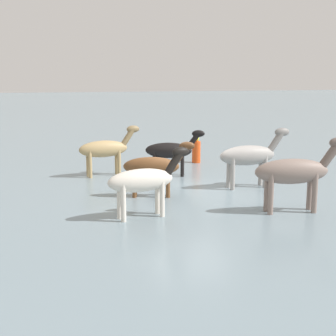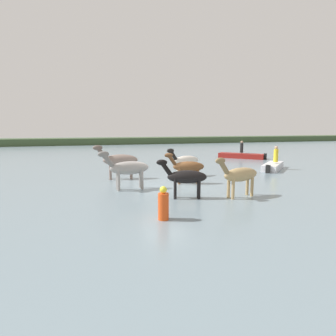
{
  "view_description": "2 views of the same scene",
  "coord_description": "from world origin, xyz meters",
  "px_view_note": "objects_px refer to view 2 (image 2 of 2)",
  "views": [
    {
      "loc": [
        4.41,
        15.01,
        3.77
      ],
      "look_at": [
        0.86,
        0.34,
        0.86
      ],
      "focal_mm": 53.22,
      "sensor_mm": 36.0,
      "label": 1
    },
    {
      "loc": [
        -4.18,
        -13.36,
        3.03
      ],
      "look_at": [
        0.21,
        0.37,
        0.92
      ],
      "focal_mm": 29.17,
      "sensor_mm": 36.0,
      "label": 2
    }
  ],
  "objects_px": {
    "buoy_channel_marker": "(163,205)",
    "horse_lead": "(185,177)",
    "horse_pinto_flank": "(128,168)",
    "person_spotter_bow": "(242,147)",
    "boat_tender_starboard": "(273,167)",
    "boat_launch_far": "(241,157)",
    "horse_dark_mare": "(187,167)",
    "person_watcher_seated": "(276,155)",
    "horse_mid_herd": "(119,160)",
    "horse_dun_straggler": "(239,175)",
    "horse_gray_outer": "(185,161)"
  },
  "relations": [
    {
      "from": "buoy_channel_marker",
      "to": "horse_lead",
      "type": "bearing_deg",
      "value": 54.54
    },
    {
      "from": "horse_pinto_flank",
      "to": "person_spotter_bow",
      "type": "xyz_separation_m",
      "value": [
        13.38,
        10.75,
        0.06
      ]
    },
    {
      "from": "boat_tender_starboard",
      "to": "person_spotter_bow",
      "type": "height_order",
      "value": "person_spotter_bow"
    },
    {
      "from": "horse_pinto_flank",
      "to": "boat_launch_far",
      "type": "height_order",
      "value": "horse_pinto_flank"
    },
    {
      "from": "horse_lead",
      "to": "horse_dark_mare",
      "type": "xyz_separation_m",
      "value": [
        1.26,
        2.94,
        0.0
      ]
    },
    {
      "from": "horse_dark_mare",
      "to": "boat_launch_far",
      "type": "relative_size",
      "value": 0.54
    },
    {
      "from": "boat_tender_starboard",
      "to": "person_watcher_seated",
      "type": "xyz_separation_m",
      "value": [
        0.22,
        -0.01,
        0.95
      ]
    },
    {
      "from": "horse_pinto_flank",
      "to": "horse_mid_herd",
      "type": "bearing_deg",
      "value": -93.67
    },
    {
      "from": "horse_pinto_flank",
      "to": "person_watcher_seated",
      "type": "xyz_separation_m",
      "value": [
        11.52,
        3.34,
        0.03
      ]
    },
    {
      "from": "horse_mid_herd",
      "to": "boat_tender_starboard",
      "type": "relative_size",
      "value": 0.79
    },
    {
      "from": "horse_pinto_flank",
      "to": "horse_dark_mare",
      "type": "distance_m",
      "value": 3.38
    },
    {
      "from": "horse_lead",
      "to": "buoy_channel_marker",
      "type": "bearing_deg",
      "value": 72.17
    },
    {
      "from": "horse_dun_straggler",
      "to": "boat_launch_far",
      "type": "bearing_deg",
      "value": -133.32
    },
    {
      "from": "horse_pinto_flank",
      "to": "person_watcher_seated",
      "type": "distance_m",
      "value": 11.99
    },
    {
      "from": "horse_dark_mare",
      "to": "boat_tender_starboard",
      "type": "bearing_deg",
      "value": -146.31
    },
    {
      "from": "boat_launch_far",
      "to": "boat_tender_starboard",
      "type": "xyz_separation_m",
      "value": [
        -2.13,
        -7.46,
        -0.01
      ]
    },
    {
      "from": "horse_pinto_flank",
      "to": "buoy_channel_marker",
      "type": "relative_size",
      "value": 2.21
    },
    {
      "from": "horse_pinto_flank",
      "to": "buoy_channel_marker",
      "type": "distance_m",
      "value": 4.92
    },
    {
      "from": "horse_mid_herd",
      "to": "boat_launch_far",
      "type": "bearing_deg",
      "value": -144.04
    },
    {
      "from": "horse_pinto_flank",
      "to": "horse_dun_straggler",
      "type": "distance_m",
      "value": 5.35
    },
    {
      "from": "horse_gray_outer",
      "to": "boat_launch_far",
      "type": "distance_m",
      "value": 12.47
    },
    {
      "from": "horse_dun_straggler",
      "to": "horse_gray_outer",
      "type": "relative_size",
      "value": 1.01
    },
    {
      "from": "horse_dun_straggler",
      "to": "person_watcher_seated",
      "type": "bearing_deg",
      "value": -148.35
    },
    {
      "from": "horse_pinto_flank",
      "to": "buoy_channel_marker",
      "type": "bearing_deg",
      "value": 90.26
    },
    {
      "from": "person_watcher_seated",
      "to": "horse_mid_herd",
      "type": "bearing_deg",
      "value": -178.56
    },
    {
      "from": "buoy_channel_marker",
      "to": "horse_dun_straggler",
      "type": "bearing_deg",
      "value": 24.58
    },
    {
      "from": "person_spotter_bow",
      "to": "person_watcher_seated",
      "type": "relative_size",
      "value": 1.0
    },
    {
      "from": "horse_gray_outer",
      "to": "person_watcher_seated",
      "type": "distance_m",
      "value": 7.49
    },
    {
      "from": "horse_pinto_flank",
      "to": "person_watcher_seated",
      "type": "bearing_deg",
      "value": -167.88
    },
    {
      "from": "horse_pinto_flank",
      "to": "horse_dun_straggler",
      "type": "xyz_separation_m",
      "value": [
        4.41,
        -3.02,
        -0.07
      ]
    },
    {
      "from": "horse_dun_straggler",
      "to": "boat_tender_starboard",
      "type": "bearing_deg",
      "value": -147.4
    },
    {
      "from": "horse_pinto_flank",
      "to": "person_watcher_seated",
      "type": "height_order",
      "value": "horse_pinto_flank"
    },
    {
      "from": "boat_launch_far",
      "to": "boat_tender_starboard",
      "type": "height_order",
      "value": "boat_launch_far"
    },
    {
      "from": "horse_gray_outer",
      "to": "person_watcher_seated",
      "type": "xyz_separation_m",
      "value": [
        7.45,
        0.73,
        0.11
      ]
    },
    {
      "from": "horse_lead",
      "to": "horse_dun_straggler",
      "type": "height_order",
      "value": "horse_dun_straggler"
    },
    {
      "from": "horse_lead",
      "to": "horse_mid_herd",
      "type": "height_order",
      "value": "horse_mid_herd"
    },
    {
      "from": "horse_mid_herd",
      "to": "horse_lead",
      "type": "bearing_deg",
      "value": 116.84
    },
    {
      "from": "horse_dark_mare",
      "to": "buoy_channel_marker",
      "type": "distance_m",
      "value": 6.13
    },
    {
      "from": "horse_dark_mare",
      "to": "horse_gray_outer",
      "type": "distance_m",
      "value": 2.26
    },
    {
      "from": "horse_dark_mare",
      "to": "horse_gray_outer",
      "type": "relative_size",
      "value": 0.94
    },
    {
      "from": "buoy_channel_marker",
      "to": "boat_tender_starboard",
      "type": "bearing_deg",
      "value": 36.99
    },
    {
      "from": "horse_mid_herd",
      "to": "boat_launch_far",
      "type": "xyz_separation_m",
      "value": [
        13.45,
        7.75,
        -0.96
      ]
    },
    {
      "from": "buoy_channel_marker",
      "to": "horse_mid_herd",
      "type": "bearing_deg",
      "value": 92.82
    },
    {
      "from": "person_watcher_seated",
      "to": "buoy_channel_marker",
      "type": "xyz_separation_m",
      "value": [
        -11.15,
        -8.22,
        -0.6
      ]
    },
    {
      "from": "horse_lead",
      "to": "horse_gray_outer",
      "type": "height_order",
      "value": "horse_gray_outer"
    },
    {
      "from": "boat_launch_far",
      "to": "horse_dark_mare",
      "type": "bearing_deg",
      "value": 91.63
    },
    {
      "from": "horse_lead",
      "to": "horse_dun_straggler",
      "type": "distance_m",
      "value": 2.4
    },
    {
      "from": "horse_dun_straggler",
      "to": "boat_launch_far",
      "type": "distance_m",
      "value": 16.53
    },
    {
      "from": "horse_dark_mare",
      "to": "buoy_channel_marker",
      "type": "xyz_separation_m",
      "value": [
        -2.97,
        -5.35,
        -0.43
      ]
    },
    {
      "from": "horse_lead",
      "to": "horse_mid_herd",
      "type": "xyz_separation_m",
      "value": [
        -2.1,
        5.52,
        0.19
      ]
    }
  ]
}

